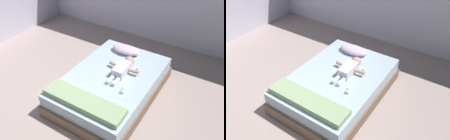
# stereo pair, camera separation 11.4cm
# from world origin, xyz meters

# --- Properties ---
(ground_plane) EXTENTS (8.00, 8.00, 0.00)m
(ground_plane) POSITION_xyz_m (0.00, 0.00, 0.00)
(ground_plane) COLOR #AF9894
(bed) EXTENTS (1.30, 1.91, 0.39)m
(bed) POSITION_xyz_m (0.00, 0.94, 0.19)
(bed) COLOR brown
(bed) RESTS_ON ground_plane
(pillow) EXTENTS (0.51, 0.27, 0.12)m
(pillow) POSITION_xyz_m (-0.12, 1.62, 0.45)
(pillow) COLOR silver
(pillow) RESTS_ON bed
(baby) EXTENTS (0.51, 0.67, 0.16)m
(baby) POSITION_xyz_m (0.10, 1.11, 0.46)
(baby) COLOR silver
(baby) RESTS_ON bed
(toothbrush) EXTENTS (0.08, 0.12, 0.02)m
(toothbrush) POSITION_xyz_m (0.28, 1.24, 0.40)
(toothbrush) COLOR #B93DA3
(toothbrush) RESTS_ON bed
(blanket) EXTENTS (1.17, 0.29, 0.08)m
(blanket) POSITION_xyz_m (0.00, 0.23, 0.43)
(blanket) COLOR #9BB887
(blanket) RESTS_ON bed
(baby_bottle) EXTENTS (0.06, 0.10, 0.07)m
(baby_bottle) POSITION_xyz_m (0.33, 0.70, 0.42)
(baby_bottle) COLOR white
(baby_bottle) RESTS_ON bed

